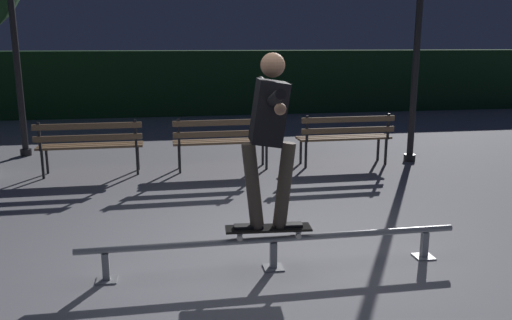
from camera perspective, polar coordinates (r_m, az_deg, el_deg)
name	(u,v)px	position (r m, az deg, el deg)	size (l,w,h in m)	color
ground_plane	(268,258)	(5.14, 1.35, -10.65)	(90.00, 90.00, 0.00)	gray
hedge_backdrop	(198,82)	(15.29, -6.39, 8.46)	(24.00, 1.20, 1.80)	#193D1E
grind_rail	(274,244)	(4.83, 1.93, -9.17)	(3.51, 0.18, 0.32)	gray
skateboard	(268,229)	(4.76, 1.36, -7.54)	(0.79, 0.25, 0.09)	black
skateboarder	(269,127)	(4.52, 1.45, 3.65)	(0.63, 1.41, 1.56)	black
park_bench_leftmost	(90,142)	(8.45, -17.74, 1.92)	(1.60, 0.43, 0.88)	black
park_bench_left_center	(223,138)	(8.41, -3.65, 2.46)	(1.60, 0.43, 0.88)	black
park_bench_right_center	(345,134)	(8.87, 9.77, 2.84)	(1.60, 0.43, 0.88)	black
lamp_post_left	(12,16)	(10.29, -25.14, 14.08)	(0.32, 0.32, 3.90)	black
lamp_post_right	(419,15)	(9.32, 17.43, 14.94)	(0.32, 0.32, 3.90)	black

